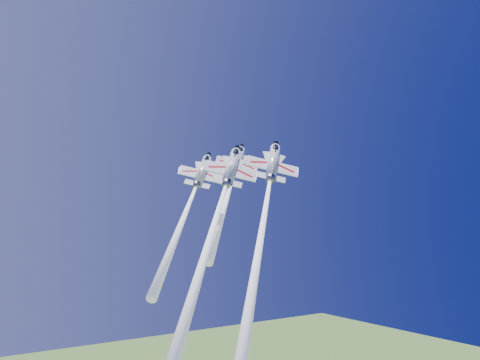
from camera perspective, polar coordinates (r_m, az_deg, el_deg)
jet_lead at (r=98.96m, az=-1.14°, el=-1.02°), size 19.35×26.09×27.26m
jet_left at (r=89.66m, az=-5.56°, el=-2.82°), size 19.95×27.09×28.42m
jet_right at (r=81.92m, az=2.26°, el=-5.95°), size 31.17×44.20×47.42m
jet_slot at (r=77.54m, az=-2.91°, el=-5.20°), size 26.13×36.55×38.95m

